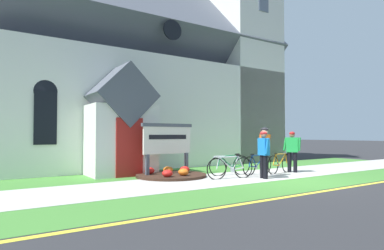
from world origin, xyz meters
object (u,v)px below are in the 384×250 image
(bicycle_yellow, at_px, (280,163))
(roadside_conifer, at_px, (223,78))
(bicycle_orange, at_px, (230,168))
(church_sign, at_px, (168,141))
(cyclist_in_green_jersey, at_px, (264,151))
(cyclist_in_blue_jersey, at_px, (265,147))
(yard_deciduous_tree, at_px, (7,80))
(cyclist_in_orange_jersey, at_px, (292,149))
(bicycle_silver, at_px, (230,165))
(bicycle_black, at_px, (257,164))

(bicycle_yellow, distance_m, roadside_conifer, 10.49)
(bicycle_orange, bearing_deg, roadside_conifer, 52.33)
(church_sign, xyz_separation_m, cyclist_in_green_jersey, (2.39, -2.44, -0.34))
(bicycle_yellow, distance_m, cyclist_in_blue_jersey, 1.52)
(yard_deciduous_tree, bearing_deg, bicycle_yellow, -33.30)
(cyclist_in_orange_jersey, xyz_separation_m, cyclist_in_green_jersey, (-2.28, -0.67, -0.00))
(bicycle_silver, xyz_separation_m, roadside_conifer, (5.98, 7.80, 4.93))
(cyclist_in_blue_jersey, relative_size, yard_deciduous_tree, 0.35)
(cyclist_in_blue_jersey, distance_m, roadside_conifer, 11.11)
(church_sign, height_order, bicycle_silver, church_sign)
(bicycle_silver, bearing_deg, cyclist_in_blue_jersey, -54.26)
(bicycle_black, bearing_deg, yard_deciduous_tree, 144.41)
(roadside_conifer, distance_m, yard_deciduous_tree, 13.24)
(cyclist_in_green_jersey, bearing_deg, roadside_conifer, 58.40)
(cyclist_in_green_jersey, bearing_deg, bicycle_orange, 146.78)
(bicycle_black, xyz_separation_m, bicycle_silver, (-1.01, 0.38, 0.00))
(bicycle_orange, distance_m, roadside_conifer, 11.85)
(church_sign, bearing_deg, yard_deciduous_tree, 139.12)
(bicycle_orange, relative_size, cyclist_in_green_jersey, 1.08)
(bicycle_silver, bearing_deg, bicycle_yellow, -16.03)
(church_sign, distance_m, yard_deciduous_tree, 6.87)
(cyclist_in_green_jersey, bearing_deg, church_sign, 134.36)
(yard_deciduous_tree, bearing_deg, roadside_conifer, 10.96)
(bicycle_silver, xyz_separation_m, bicycle_yellow, (2.03, -0.58, 0.01))
(church_sign, bearing_deg, cyclist_in_orange_jersey, -20.84)
(cyclist_in_blue_jersey, height_order, roadside_conifer, roadside_conifer)
(church_sign, relative_size, bicycle_silver, 1.25)
(bicycle_yellow, bearing_deg, yard_deciduous_tree, 146.70)
(church_sign, bearing_deg, cyclist_in_green_jersey, -45.64)
(bicycle_orange, distance_m, bicycle_silver, 0.96)
(bicycle_yellow, bearing_deg, bicycle_orange, -176.66)
(bicycle_black, relative_size, bicycle_silver, 1.01)
(roadside_conifer, bearing_deg, bicycle_yellow, -115.19)
(bicycle_black, bearing_deg, cyclist_in_green_jersey, -124.41)
(yard_deciduous_tree, bearing_deg, bicycle_orange, -43.74)
(cyclist_in_blue_jersey, height_order, yard_deciduous_tree, yard_deciduous_tree)
(bicycle_silver, height_order, bicycle_yellow, bicycle_yellow)
(cyclist_in_green_jersey, xyz_separation_m, cyclist_in_blue_jersey, (0.40, 0.34, 0.11))
(bicycle_silver, distance_m, yard_deciduous_tree, 9.31)
(bicycle_orange, bearing_deg, yard_deciduous_tree, 136.26)
(bicycle_orange, height_order, cyclist_in_orange_jersey, cyclist_in_orange_jersey)
(bicycle_yellow, xyz_separation_m, roadside_conifer, (3.94, 8.38, 4.92))
(church_sign, height_order, yard_deciduous_tree, yard_deciduous_tree)
(cyclist_in_orange_jersey, bearing_deg, bicycle_silver, 165.11)
(cyclist_in_orange_jersey, distance_m, cyclist_in_green_jersey, 2.37)
(bicycle_orange, relative_size, bicycle_yellow, 1.00)
(cyclist_in_blue_jersey, xyz_separation_m, roadside_conifer, (5.24, 8.82, 4.25))
(bicycle_black, relative_size, cyclist_in_green_jersey, 1.06)
(bicycle_yellow, height_order, yard_deciduous_tree, yard_deciduous_tree)
(cyclist_in_green_jersey, bearing_deg, yard_deciduous_tree, 137.47)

